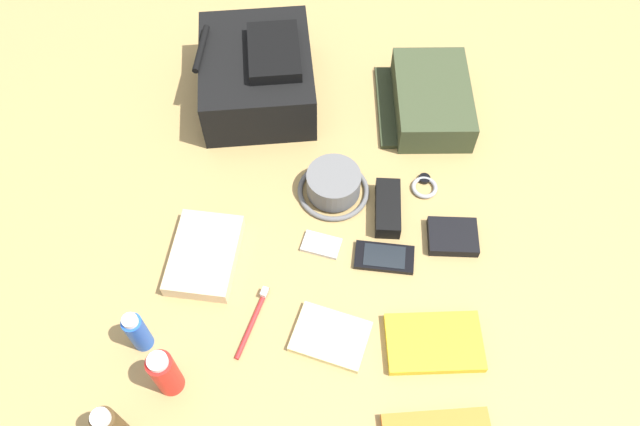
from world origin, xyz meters
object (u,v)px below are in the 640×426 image
at_px(deodorant_spray, 137,332).
at_px(sunglasses_case, 388,208).
at_px(cell_phone, 384,257).
at_px(toothbrush, 254,318).
at_px(sunscreen_spray, 165,373).
at_px(toiletry_pouch, 430,100).
at_px(wristwatch, 424,186).
at_px(notepad, 331,337).
at_px(folded_towel, 205,255).
at_px(bucket_hat, 333,185).
at_px(wallet, 453,237).
at_px(backpack, 258,74).
at_px(media_player, 322,245).
at_px(travel_guidebook, 434,343).

distance_m(deodorant_spray, sunglasses_case, 0.61).
bearing_deg(cell_phone, toothbrush, 121.77).
bearing_deg(sunscreen_spray, sunglasses_case, -43.58).
bearing_deg(toiletry_pouch, sunscreen_spray, 145.94).
relative_size(wristwatch, notepad, 0.47).
bearing_deg(folded_towel, sunglasses_case, -68.81).
xyz_separation_m(bucket_hat, folded_towel, (-0.20, 0.27, -0.01)).
distance_m(deodorant_spray, wallet, 0.70).
bearing_deg(bucket_hat, wallet, -110.94).
relative_size(backpack, wallet, 3.45).
height_order(deodorant_spray, notepad, deodorant_spray).
bearing_deg(sunscreen_spray, backpack, -5.35).
xyz_separation_m(sunscreen_spray, wallet, (0.38, -0.56, -0.06)).
xyz_separation_m(sunscreen_spray, toothbrush, (0.15, -0.14, -0.06)).
distance_m(media_player, folded_towel, 0.26).
distance_m(backpack, toothbrush, 0.63).
distance_m(toiletry_pouch, notepad, 0.67).
height_order(deodorant_spray, folded_towel, deodorant_spray).
xyz_separation_m(toiletry_pouch, toothbrush, (-0.61, 0.37, -0.03)).
bearing_deg(toothbrush, cell_phone, -58.23).
bearing_deg(wristwatch, wallet, -155.54).
bearing_deg(sunscreen_spray, toothbrush, -43.96).
xyz_separation_m(wristwatch, folded_towel, (-0.23, 0.48, 0.01)).
relative_size(media_player, toothbrush, 0.57).
height_order(bucket_hat, media_player, bucket_hat).
height_order(backpack, toothbrush, backpack).
relative_size(bucket_hat, sunglasses_case, 1.21).
bearing_deg(sunglasses_case, wristwatch, -49.70).
xyz_separation_m(cell_phone, wallet, (0.06, -0.15, 0.01)).
height_order(toiletry_pouch, cell_phone, toiletry_pouch).
height_order(bucket_hat, travel_guidebook, bucket_hat).
height_order(sunscreen_spray, wallet, sunscreen_spray).
distance_m(backpack, media_player, 0.49).
relative_size(bucket_hat, folded_towel, 0.85).
relative_size(deodorant_spray, sunglasses_case, 0.88).
distance_m(travel_guidebook, toothbrush, 0.37).
xyz_separation_m(travel_guidebook, wristwatch, (0.39, 0.02, -0.00)).
height_order(bucket_hat, wristwatch, bucket_hat).
relative_size(backpack, cell_phone, 2.85).
bearing_deg(sunglasses_case, wallet, -113.46).
bearing_deg(deodorant_spray, notepad, -83.81).
relative_size(media_player, sunglasses_case, 0.66).
bearing_deg(toothbrush, wristwatch, -44.40).
distance_m(backpack, wallet, 0.63).
bearing_deg(bucket_hat, toothbrush, 156.95).
height_order(deodorant_spray, toothbrush, deodorant_spray).
xyz_separation_m(media_player, wristwatch, (0.18, -0.23, 0.00)).
bearing_deg(notepad, bucket_hat, 17.09).
xyz_separation_m(backpack, cell_phone, (-0.46, -0.34, -0.07)).
relative_size(bucket_hat, notepad, 1.13).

